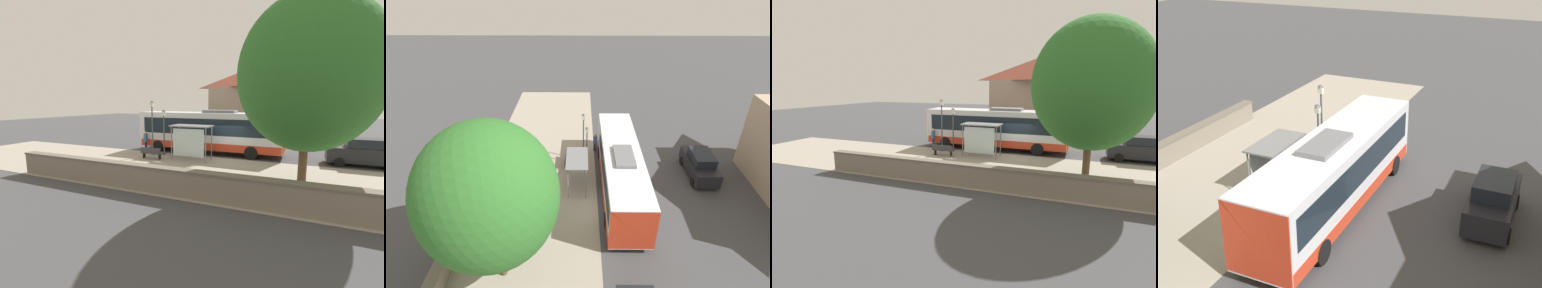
% 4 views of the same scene
% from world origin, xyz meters
% --- Properties ---
extents(ground_plane, '(120.00, 120.00, 0.00)m').
position_xyz_m(ground_plane, '(0.00, 0.00, 0.00)').
color(ground_plane, '#424244').
rests_on(ground_plane, ground).
extents(sidewalk_plaza, '(9.00, 44.00, 0.02)m').
position_xyz_m(sidewalk_plaza, '(-4.50, 0.00, 0.01)').
color(sidewalk_plaza, '#9E9384').
rests_on(sidewalk_plaza, ground).
extents(stone_wall, '(0.60, 20.00, 1.29)m').
position_xyz_m(stone_wall, '(-8.55, 0.00, 0.65)').
color(stone_wall, slate).
rests_on(stone_wall, ground).
extents(background_building, '(7.18, 11.47, 8.88)m').
position_xyz_m(background_building, '(15.25, 0.43, 4.58)').
color(background_building, tan).
rests_on(background_building, ground).
extents(bus, '(2.77, 12.18, 3.62)m').
position_xyz_m(bus, '(1.71, 2.02, 1.88)').
color(bus, silver).
rests_on(bus, ground).
extents(bus_shelter, '(1.58, 2.98, 2.59)m').
position_xyz_m(bus_shelter, '(-1.63, 2.28, 2.12)').
color(bus_shelter, slate).
rests_on(bus_shelter, ground).
extents(pedestrian, '(0.34, 0.23, 1.76)m').
position_xyz_m(pedestrian, '(0.07, 7.34, 1.04)').
color(pedestrian, '#2D3347').
rests_on(pedestrian, ground).
extents(bench, '(0.40, 1.73, 0.88)m').
position_xyz_m(bench, '(-2.39, 5.22, 0.48)').
color(bench, '#333338').
rests_on(bench, ground).
extents(street_lamp_near, '(0.28, 0.28, 4.40)m').
position_xyz_m(street_lamp_near, '(-0.99, 5.96, 2.61)').
color(street_lamp_near, '#4C4C51').
rests_on(street_lamp_near, ground).
extents(street_lamp_far, '(0.28, 0.28, 3.69)m').
position_xyz_m(street_lamp_far, '(-0.72, 5.05, 2.21)').
color(street_lamp_far, '#4C4C51').
rests_on(street_lamp_far, ground).
extents(shade_tree, '(6.53, 6.53, 9.14)m').
position_xyz_m(shade_tree, '(-5.41, -5.31, 5.54)').
color(shade_tree, brown).
rests_on(shade_tree, ground).
extents(parked_car_behind_bus, '(1.95, 4.41, 1.88)m').
position_xyz_m(parked_car_behind_bus, '(1.43, -9.04, 0.92)').
color(parked_car_behind_bus, black).
rests_on(parked_car_behind_bus, ground).
extents(parked_car_far_lane, '(1.94, 4.48, 2.07)m').
position_xyz_m(parked_car_far_lane, '(8.23, 3.88, 1.00)').
color(parked_car_far_lane, black).
rests_on(parked_car_far_lane, ground).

